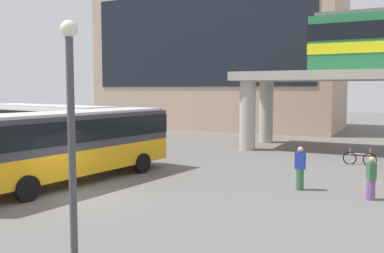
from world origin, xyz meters
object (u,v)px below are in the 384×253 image
object	(u,v)px
bicycle_silver	(360,159)
pedestrian_by_bike_rack	(371,180)
bus_secondary	(45,124)
station_building	(220,53)
bus_main	(69,139)
pedestrian_near_building	(300,169)

from	to	relation	value
bicycle_silver	pedestrian_by_bike_rack	distance (m)	7.86
bus_secondary	station_building	bearing A→B (deg)	85.30
bus_main	bus_secondary	distance (m)	8.83
bicycle_silver	pedestrian_near_building	xyz separation A→B (m)	(-1.79, -7.36, 0.51)
bus_main	pedestrian_by_bike_rack	bearing A→B (deg)	12.40
bus_secondary	bicycle_silver	bearing A→B (deg)	15.47
bus_secondary	bicycle_silver	size ratio (longest dim) A/B	6.31
station_building	bus_main	bearing A→B (deg)	-80.68
station_building	pedestrian_by_bike_rack	distance (m)	33.20
bicycle_silver	pedestrian_near_building	bearing A→B (deg)	-103.66
pedestrian_by_bike_rack	pedestrian_near_building	world-z (taller)	pedestrian_near_building
station_building	pedestrian_by_bike_rack	bearing A→B (deg)	-57.60
bicycle_silver	bus_secondary	bearing A→B (deg)	-164.53
station_building	pedestrian_near_building	distance (m)	31.45
pedestrian_by_bike_rack	bus_main	bearing A→B (deg)	-167.60
station_building	pedestrian_by_bike_rack	world-z (taller)	station_building
bus_main	pedestrian_by_bike_rack	xyz separation A→B (m)	(12.40, 2.73, -1.21)
pedestrian_by_bike_rack	pedestrian_near_building	bearing A→B (deg)	171.12
bus_secondary	bicycle_silver	distance (m)	19.12
bicycle_silver	pedestrian_by_bike_rack	xyz separation A→B (m)	(0.98, -7.79, 0.42)
bus_main	pedestrian_near_building	size ratio (longest dim) A/B	6.17
bus_secondary	pedestrian_by_bike_rack	xyz separation A→B (m)	(19.35, -2.71, -1.21)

